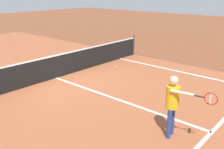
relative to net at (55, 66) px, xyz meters
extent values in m
plane|color=brown|center=(0.00, 0.00, -0.49)|extent=(60.00, 60.00, 0.00)
cube|color=#9E5433|center=(0.00, 0.00, -0.49)|extent=(10.62, 24.40, 0.00)
cube|color=white|center=(0.00, -6.40, -0.49)|extent=(8.22, 0.10, 0.01)
cube|color=white|center=(0.00, -3.20, -0.49)|extent=(0.10, 6.40, 0.01)
cylinder|color=#33383D|center=(5.27, 0.00, 0.04)|extent=(0.09, 0.09, 1.07)
cube|color=black|center=(0.00, 0.00, -0.04)|extent=(10.55, 0.02, 0.91)
cube|color=white|center=(0.00, 0.00, 0.44)|extent=(10.55, 0.03, 0.05)
cylinder|color=navy|center=(-0.73, -5.65, -0.11)|extent=(0.11, 0.11, 0.77)
cylinder|color=navy|center=(-0.95, -5.69, -0.11)|extent=(0.11, 0.11, 0.77)
cylinder|color=gold|center=(-0.84, -5.67, 0.55)|extent=(0.32, 0.32, 0.54)
sphere|color=beige|center=(-0.84, -5.67, 0.97)|extent=(0.21, 0.21, 0.21)
cylinder|color=beige|center=(-0.67, -5.64, 0.56)|extent=(0.08, 0.08, 0.52)
cylinder|color=beige|center=(-0.97, -5.96, 0.77)|extent=(0.17, 0.53, 0.08)
cylinder|color=black|center=(-0.90, -6.33, 0.77)|extent=(0.06, 0.22, 0.03)
torus|color=red|center=(-0.86, -6.56, 0.77)|extent=(0.07, 0.28, 0.28)
cylinder|color=silver|center=(-0.86, -6.56, 0.77)|extent=(0.25, 0.05, 0.25)
sphere|color=#CCE033|center=(2.74, -0.86, -0.46)|extent=(0.07, 0.07, 0.07)
camera|label=1|loc=(-5.99, -8.27, 2.97)|focal=41.34mm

